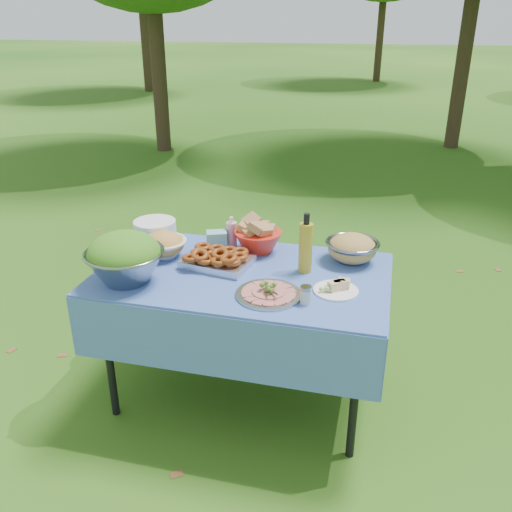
{
  "coord_description": "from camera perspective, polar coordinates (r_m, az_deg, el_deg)",
  "views": [
    {
      "loc": [
        0.67,
        -2.37,
        1.96
      ],
      "look_at": [
        0.07,
        0.0,
        0.86
      ],
      "focal_mm": 38.0,
      "sensor_mm": 36.0,
      "label": 1
    }
  ],
  "objects": [
    {
      "name": "wipes_box",
      "position": [
        3.01,
        -4.16,
        1.68
      ],
      "size": [
        0.13,
        0.12,
        0.1
      ],
      "primitive_type": "cube",
      "rotation": [
        0.0,
        0.0,
        0.38
      ],
      "color": "#7DCBD4",
      "rests_on": "picnic_table"
    },
    {
      "name": "shaker",
      "position": [
        2.45,
        5.26,
        -4.1
      ],
      "size": [
        0.06,
        0.06,
        0.09
      ],
      "primitive_type": "cylinder",
      "rotation": [
        0.0,
        0.0,
        -0.26
      ],
      "color": "silver",
      "rests_on": "picnic_table"
    },
    {
      "name": "fried_tray",
      "position": [
        2.8,
        -4.1,
        -0.27
      ],
      "size": [
        0.37,
        0.29,
        0.08
      ],
      "primitive_type": "cube",
      "rotation": [
        0.0,
        0.0,
        -0.16
      ],
      "color": "silver",
      "rests_on": "picnic_table"
    },
    {
      "name": "cheese_plate",
      "position": [
        2.57,
        8.43,
        -3.13
      ],
      "size": [
        0.28,
        0.28,
        0.06
      ],
      "primitive_type": "cylinder",
      "rotation": [
        0.0,
        0.0,
        -0.43
      ],
      "color": "white",
      "rests_on": "picnic_table"
    },
    {
      "name": "picnic_table",
      "position": [
        2.93,
        -1.39,
        -8.47
      ],
      "size": [
        1.46,
        0.86,
        0.76
      ],
      "primitive_type": "cube",
      "color": "#84AEFF",
      "rests_on": "ground"
    },
    {
      "name": "ground",
      "position": [
        3.15,
        -1.32,
        -14.31
      ],
      "size": [
        80.0,
        80.0,
        0.0
      ],
      "primitive_type": "plane",
      "color": "#113D0B",
      "rests_on": "ground"
    },
    {
      "name": "bread_bowl",
      "position": [
        2.96,
        0.23,
        2.12
      ],
      "size": [
        0.3,
        0.3,
        0.17
      ],
      "primitive_type": null,
      "rotation": [
        0.0,
        0.0,
        0.18
      ],
      "color": "red",
      "rests_on": "picnic_table"
    },
    {
      "name": "salad_bowl",
      "position": [
        2.68,
        -13.67,
        -0.16
      ],
      "size": [
        0.45,
        0.45,
        0.25
      ],
      "primitive_type": null,
      "rotation": [
        0.0,
        0.0,
        -0.2
      ],
      "color": "gray",
      "rests_on": "picnic_table"
    },
    {
      "name": "pasta_bowl_white",
      "position": [
        2.94,
        -9.67,
        1.23
      ],
      "size": [
        0.31,
        0.31,
        0.13
      ],
      "primitive_type": null,
      "rotation": [
        0.0,
        0.0,
        0.35
      ],
      "color": "white",
      "rests_on": "picnic_table"
    },
    {
      "name": "oil_bottle",
      "position": [
        2.7,
        5.25,
        1.36
      ],
      "size": [
        0.09,
        0.09,
        0.31
      ],
      "primitive_type": "cylinder",
      "rotation": [
        0.0,
        0.0,
        -0.42
      ],
      "color": "#B09922",
      "rests_on": "picnic_table"
    },
    {
      "name": "pasta_bowl_steel",
      "position": [
        2.89,
        10.09,
        0.87
      ],
      "size": [
        0.34,
        0.34,
        0.15
      ],
      "primitive_type": null,
      "rotation": [
        0.0,
        0.0,
        0.28
      ],
      "color": "gray",
      "rests_on": "picnic_table"
    },
    {
      "name": "plate_stack",
      "position": [
        3.16,
        -10.57,
        2.66
      ],
      "size": [
        0.27,
        0.27,
        0.12
      ],
      "primitive_type": "cylinder",
      "rotation": [
        0.0,
        0.0,
        0.13
      ],
      "color": "white",
      "rests_on": "picnic_table"
    },
    {
      "name": "charcuterie_platter",
      "position": [
        2.51,
        1.33,
        -3.45
      ],
      "size": [
        0.36,
        0.36,
        0.07
      ],
      "primitive_type": "cylinder",
      "rotation": [
        0.0,
        0.0,
        0.18
      ],
      "color": "#ABACB2",
      "rests_on": "picnic_table"
    },
    {
      "name": "sanitizer_bottle",
      "position": [
        3.03,
        -2.57,
        2.61
      ],
      "size": [
        0.06,
        0.06,
        0.17
      ],
      "primitive_type": "cylinder",
      "rotation": [
        0.0,
        0.0,
        0.09
      ],
      "color": "pink",
      "rests_on": "picnic_table"
    }
  ]
}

